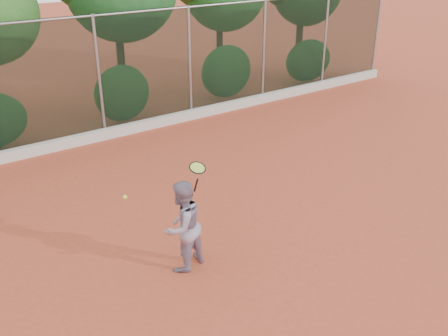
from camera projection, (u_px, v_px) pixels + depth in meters
ground at (254, 245)px, 9.58m from camera, size 80.00×80.00×0.00m
concrete_curb at (108, 133)px, 14.53m from camera, size 24.00×0.20×0.30m
tennis_player at (182, 226)px, 8.60m from camera, size 0.97×0.85×1.69m
chainlink_fence at (99, 75)px, 13.94m from camera, size 24.09×0.09×3.50m
tennis_racket at (197, 170)px, 8.29m from camera, size 0.30×0.28×0.56m
tennis_ball_in_flight at (125, 197)px, 7.91m from camera, size 0.07×0.07×0.07m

